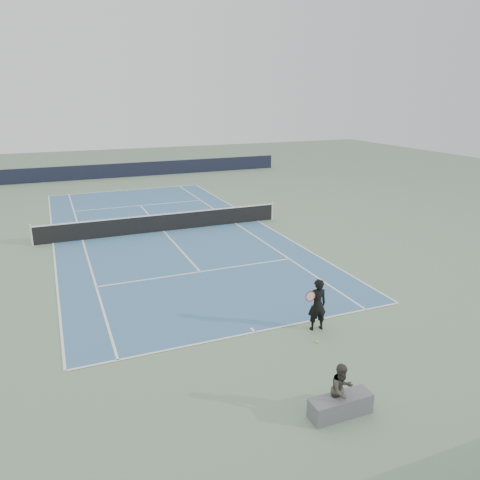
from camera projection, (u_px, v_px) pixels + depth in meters
name	position (u px, v px, depth m)	size (l,w,h in m)	color
ground	(164.00, 231.00, 24.79)	(80.00, 80.00, 0.00)	slate
court_surface	(164.00, 231.00, 24.79)	(10.97, 23.77, 0.01)	#3C698F
tennis_net	(163.00, 222.00, 24.64)	(12.90, 0.10, 1.07)	silver
windscreen_far	(115.00, 171.00, 40.39)	(30.00, 0.25, 1.20)	black
tennis_player	(317.00, 304.00, 14.27)	(0.79, 0.51, 1.67)	black
tennis_ball	(317.00, 342.00, 13.70)	(0.07, 0.07, 0.07)	#C4E62F
spectator_bench	(341.00, 397.00, 10.52)	(1.52, 0.66, 1.29)	#5C5C61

